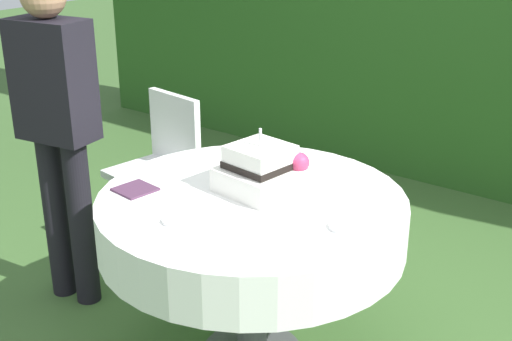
{
  "coord_description": "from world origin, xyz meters",
  "views": [
    {
      "loc": [
        1.5,
        -1.96,
        1.87
      ],
      "look_at": [
        -0.01,
        0.04,
        0.87
      ],
      "focal_mm": 47.04,
      "sensor_mm": 36.0,
      "label": 1
    }
  ],
  "objects": [
    {
      "name": "serving_plate_far",
      "position": [
        -0.27,
        0.27,
        0.78
      ],
      "size": [
        0.14,
        0.14,
        0.01
      ],
      "primitive_type": "cylinder",
      "color": "white",
      "rests_on": "cake_table"
    },
    {
      "name": "standing_person",
      "position": [
        -1.01,
        -0.15,
        0.93
      ],
      "size": [
        0.39,
        0.26,
        1.6
      ],
      "color": "black",
      "rests_on": "ground_plane"
    },
    {
      "name": "wedding_cake",
      "position": [
        -0.01,
        0.07,
        0.86
      ],
      "size": [
        0.33,
        0.33,
        0.27
      ],
      "color": "white",
      "rests_on": "cake_table"
    },
    {
      "name": "serving_plate_near",
      "position": [
        -0.08,
        -0.36,
        0.78
      ],
      "size": [
        0.1,
        0.1,
        0.01
      ],
      "primitive_type": "cylinder",
      "color": "white",
      "rests_on": "cake_table"
    },
    {
      "name": "napkin_stack",
      "position": [
        -0.42,
        -0.24,
        0.77
      ],
      "size": [
        0.16,
        0.16,
        0.01
      ],
      "primitive_type": "cube",
      "rotation": [
        0.0,
        0.0,
        -0.12
      ],
      "color": "#4C2D47",
      "rests_on": "cake_table"
    },
    {
      "name": "serving_plate_left",
      "position": [
        0.44,
        -0.02,
        0.78
      ],
      "size": [
        0.11,
        0.11,
        0.01
      ],
      "primitive_type": "cylinder",
      "color": "white",
      "rests_on": "cake_table"
    },
    {
      "name": "cake_table",
      "position": [
        0.0,
        0.0,
        0.66
      ],
      "size": [
        1.26,
        1.26,
        0.77
      ],
      "color": "#4C4C51",
      "rests_on": "ground_plane"
    },
    {
      "name": "garden_chair",
      "position": [
        -1.04,
        0.52,
        0.54
      ],
      "size": [
        0.45,
        0.45,
        0.89
      ],
      "color": "white",
      "rests_on": "ground_plane"
    }
  ]
}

